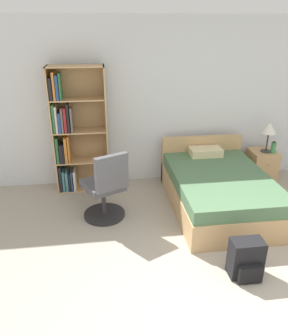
# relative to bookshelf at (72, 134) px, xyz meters

# --- Properties ---
(ground_plane) EXTENTS (14.00, 14.00, 0.00)m
(ground_plane) POSITION_rel_bookshelf_xyz_m (1.59, -2.97, -0.93)
(ground_plane) COLOR #A39989
(wall_back) EXTENTS (9.00, 0.06, 2.60)m
(wall_back) POSITION_rel_bookshelf_xyz_m (1.59, 0.26, 0.37)
(wall_back) COLOR silver
(wall_back) RESTS_ON ground_plane
(bookshelf) EXTENTS (0.81, 0.33, 1.93)m
(bookshelf) POSITION_rel_bookshelf_xyz_m (0.00, 0.00, 0.00)
(bookshelf) COLOR tan
(bookshelf) RESTS_ON ground_plane
(bed) EXTENTS (1.32, 1.94, 0.79)m
(bed) POSITION_rel_bookshelf_xyz_m (2.06, -0.83, -0.65)
(bed) COLOR tan
(bed) RESTS_ON ground_plane
(office_chair) EXTENTS (0.66, 0.70, 1.00)m
(office_chair) POSITION_rel_bookshelf_xyz_m (0.46, -0.97, -0.48)
(office_chair) COLOR #232326
(office_chair) RESTS_ON ground_plane
(nightstand) EXTENTS (0.42, 0.45, 0.52)m
(nightstand) POSITION_rel_bookshelf_xyz_m (3.11, -0.08, -0.67)
(nightstand) COLOR tan
(nightstand) RESTS_ON ground_plane
(table_lamp) EXTENTS (0.22, 0.22, 0.50)m
(table_lamp) POSITION_rel_bookshelf_xyz_m (3.12, -0.11, -0.03)
(table_lamp) COLOR #333333
(table_lamp) RESTS_ON nightstand
(water_bottle) EXTENTS (0.08, 0.08, 0.20)m
(water_bottle) POSITION_rel_bookshelf_xyz_m (3.20, -0.18, -0.32)
(water_bottle) COLOR #3F8C4C
(water_bottle) RESTS_ON nightstand
(backpack_black) EXTENTS (0.34, 0.27, 0.43)m
(backpack_black) POSITION_rel_bookshelf_xyz_m (1.88, -2.28, -0.73)
(backpack_black) COLOR black
(backpack_black) RESTS_ON ground_plane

